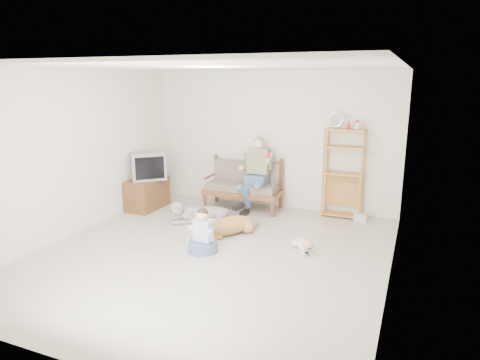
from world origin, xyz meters
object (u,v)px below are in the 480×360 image
at_px(etagere, 343,172).
at_px(tv_stand, 147,194).
at_px(golden_retriever, 224,226).
at_px(loveseat, 244,184).

bearing_deg(etagere, tv_stand, -165.44).
distance_m(etagere, golden_retriever, 2.50).
height_order(tv_stand, golden_retriever, tv_stand).
relative_size(tv_stand, golden_retriever, 0.74).
distance_m(loveseat, golden_retriever, 1.64).
relative_size(etagere, golden_retriever, 1.60).
xyz_separation_m(etagere, golden_retriever, (-1.61, -1.79, -0.68)).
distance_m(etagere, tv_stand, 3.85).
relative_size(loveseat, tv_stand, 1.70).
bearing_deg(loveseat, etagere, 2.98).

